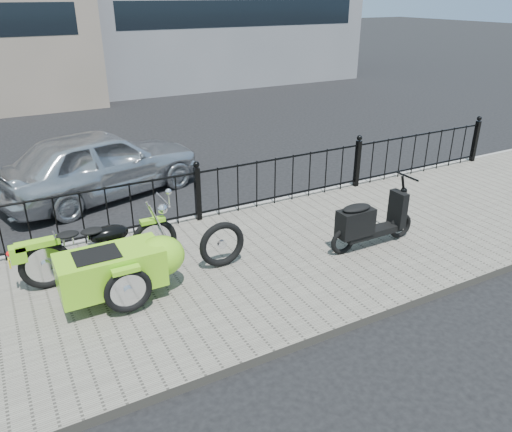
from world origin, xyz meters
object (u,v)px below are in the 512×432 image
scooter (368,223)px  sedan_car (101,163)px  motorcycle_sidecar (122,261)px  spare_tire (222,244)px

scooter → sedan_car: 5.43m
motorcycle_sidecar → sedan_car: bearing=81.0°
scooter → spare_tire: (-2.25, 0.54, -0.07)m
spare_tire → sedan_car: 4.03m
scooter → spare_tire: scooter is taller
motorcycle_sidecar → spare_tire: (1.44, 0.03, -0.12)m
scooter → sedan_car: size_ratio=0.39×
sedan_car → spare_tire: bearing=175.9°
scooter → sedan_car: sedan_car is taller
motorcycle_sidecar → spare_tire: size_ratio=3.26×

